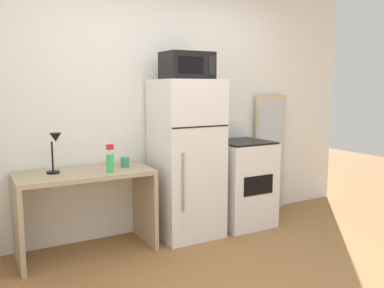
# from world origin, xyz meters

# --- Properties ---
(wall_back_white) EXTENTS (5.00, 0.10, 2.60)m
(wall_back_white) POSITION_xyz_m (0.00, 1.70, 1.30)
(wall_back_white) COLOR white
(wall_back_white) RESTS_ON ground
(desk) EXTENTS (1.18, 0.54, 0.75)m
(desk) POSITION_xyz_m (-0.88, 1.36, 0.53)
(desk) COLOR tan
(desk) RESTS_ON ground
(desk_lamp) EXTENTS (0.14, 0.12, 0.35)m
(desk_lamp) POSITION_xyz_m (-1.11, 1.41, 0.99)
(desk_lamp) COLOR black
(desk_lamp) RESTS_ON desk
(coffee_mug) EXTENTS (0.08, 0.08, 0.09)m
(coffee_mug) POSITION_xyz_m (-0.49, 1.38, 0.80)
(coffee_mug) COLOR #338C66
(coffee_mug) RESTS_ON desk
(spray_bottle) EXTENTS (0.06, 0.06, 0.25)m
(spray_bottle) POSITION_xyz_m (-0.69, 1.22, 0.85)
(spray_bottle) COLOR green
(spray_bottle) RESTS_ON desk
(refrigerator) EXTENTS (0.61, 0.61, 1.57)m
(refrigerator) POSITION_xyz_m (0.14, 1.34, 0.78)
(refrigerator) COLOR white
(refrigerator) RESTS_ON ground
(microwave) EXTENTS (0.46, 0.35, 0.26)m
(microwave) POSITION_xyz_m (0.14, 1.32, 1.70)
(microwave) COLOR black
(microwave) RESTS_ON refrigerator
(oven_range) EXTENTS (0.57, 0.61, 1.10)m
(oven_range) POSITION_xyz_m (0.81, 1.33, 0.47)
(oven_range) COLOR white
(oven_range) RESTS_ON ground
(leaning_mirror) EXTENTS (0.44, 0.03, 1.40)m
(leaning_mirror) POSITION_xyz_m (1.42, 1.59, 0.70)
(leaning_mirror) COLOR #C6B793
(leaning_mirror) RESTS_ON ground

